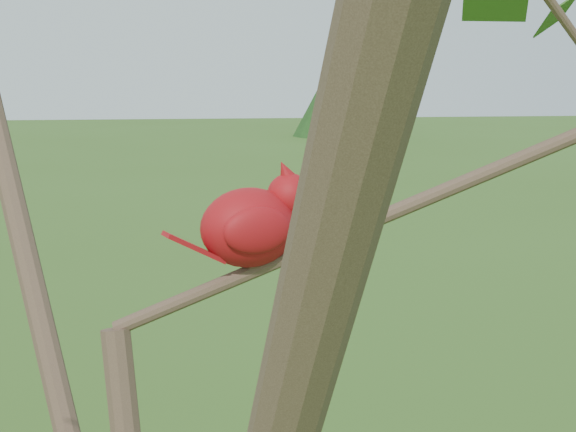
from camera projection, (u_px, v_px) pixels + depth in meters
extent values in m
ellipsoid|color=#9F110D|center=(249.00, 227.00, 1.02)|extent=(0.14, 0.12, 0.09)
sphere|color=#9F110D|center=(290.00, 196.00, 1.04)|extent=(0.07, 0.07, 0.05)
cone|color=#9F110D|center=(286.00, 173.00, 1.03)|extent=(0.05, 0.04, 0.04)
cone|color=#D85914|center=(310.00, 197.00, 1.05)|extent=(0.03, 0.03, 0.02)
ellipsoid|color=black|center=(303.00, 198.00, 1.05)|extent=(0.02, 0.03, 0.03)
cube|color=#9F110D|center=(194.00, 247.00, 1.00)|extent=(0.07, 0.05, 0.04)
ellipsoid|color=#9F110D|center=(234.00, 221.00, 1.05)|extent=(0.09, 0.05, 0.05)
ellipsoid|color=#9F110D|center=(258.00, 231.00, 0.99)|extent=(0.09, 0.05, 0.05)
cylinder|color=#402E22|center=(342.00, 93.00, 29.89)|extent=(0.43, 0.43, 2.89)
cone|color=#1A3913|center=(342.00, 90.00, 29.87)|extent=(3.37, 3.37, 3.13)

